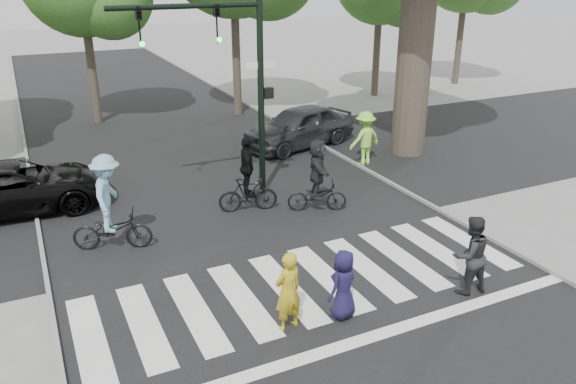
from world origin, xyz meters
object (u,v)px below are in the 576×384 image
object	(u,v)px
pedestrian_child	(343,285)
cyclist_left	(110,209)
cyclist_mid	(248,181)
pedestrian_adult	(470,255)
car_suv	(15,187)
traffic_signal	(231,63)
cyclist_right	(317,179)
car_grey	(299,126)
pedestrian_woman	(288,292)

from	to	relation	value
pedestrian_child	cyclist_left	size ratio (longest dim) A/B	0.60
cyclist_mid	pedestrian_adult	bearing A→B (deg)	-66.68
car_suv	traffic_signal	bearing A→B (deg)	-104.54
traffic_signal	pedestrian_child	world-z (taller)	traffic_signal
cyclist_left	cyclist_mid	xyz separation A→B (m)	(3.76, 0.67, -0.15)
pedestrian_child	pedestrian_adult	distance (m)	2.82
cyclist_right	cyclist_left	bearing A→B (deg)	178.70
cyclist_right	car_suv	xyz separation A→B (m)	(-7.49, 3.60, -0.23)
pedestrian_adult	car_grey	xyz separation A→B (m)	(1.47, 10.65, -0.09)
pedestrian_adult	cyclist_mid	xyz separation A→B (m)	(-2.53, 5.86, 0.02)
pedestrian_child	cyclist_mid	xyz separation A→B (m)	(0.26, 5.51, 0.17)
pedestrian_adult	cyclist_left	distance (m)	8.15
cyclist_left	cyclist_right	distance (m)	5.50
cyclist_right	car_grey	xyz separation A→B (m)	(2.26, 5.58, -0.15)
cyclist_right	car_grey	size ratio (longest dim) A/B	0.46
traffic_signal	car_grey	world-z (taller)	traffic_signal
pedestrian_adult	car_grey	world-z (taller)	pedestrian_adult
pedestrian_child	cyclist_right	distance (m)	5.12
pedestrian_child	cyclist_left	world-z (taller)	cyclist_left
car_suv	pedestrian_adult	bearing A→B (deg)	-134.24
pedestrian_child	car_suv	distance (m)	9.96
pedestrian_woman	cyclist_right	world-z (taller)	cyclist_right
pedestrian_adult	car_suv	size ratio (longest dim) A/B	0.34
pedestrian_adult	cyclist_left	world-z (taller)	cyclist_left
pedestrian_adult	cyclist_right	xyz separation A→B (m)	(-0.79, 5.06, 0.07)
pedestrian_adult	pedestrian_child	bearing A→B (deg)	-1.85
cyclist_right	car_grey	distance (m)	6.03
pedestrian_woman	car_suv	world-z (taller)	pedestrian_woman
traffic_signal	car_grey	size ratio (longest dim) A/B	1.33
pedestrian_child	car_grey	size ratio (longest dim) A/B	0.31
cyclist_left	cyclist_right	xyz separation A→B (m)	(5.49, -0.13, -0.10)
cyclist_left	cyclist_right	size ratio (longest dim) A/B	1.15
traffic_signal	car_suv	distance (m)	6.86
pedestrian_child	car_grey	xyz separation A→B (m)	(4.26, 10.29, 0.06)
traffic_signal	cyclist_right	distance (m)	3.90
cyclist_mid	cyclist_right	world-z (taller)	cyclist_mid
traffic_signal	pedestrian_child	distance (m)	7.32
cyclist_mid	car_suv	distance (m)	6.40
cyclist_mid	traffic_signal	bearing A→B (deg)	87.19
pedestrian_adult	car_suv	xyz separation A→B (m)	(-8.28, 8.66, -0.17)
cyclist_mid	car_grey	xyz separation A→B (m)	(4.00, 4.78, -0.11)
cyclist_mid	cyclist_right	size ratio (longest dim) A/B	1.03
cyclist_left	traffic_signal	bearing A→B (deg)	24.59
cyclist_left	cyclist_right	bearing A→B (deg)	-1.30
pedestrian_adult	cyclist_left	xyz separation A→B (m)	(-6.29, 5.19, 0.17)
pedestrian_woman	pedestrian_child	size ratio (longest dim) A/B	1.13
car_grey	traffic_signal	bearing A→B (deg)	-61.85
car_suv	pedestrian_woman	bearing A→B (deg)	-149.88
pedestrian_child	cyclist_right	size ratio (longest dim) A/B	0.68
pedestrian_adult	cyclist_right	distance (m)	5.13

